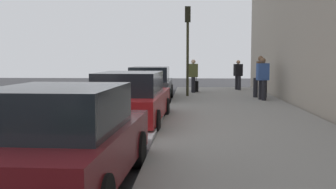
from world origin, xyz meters
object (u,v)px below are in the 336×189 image
object	(u,v)px
parked_car_red	(131,99)
parked_car_maroon	(63,139)
pedestrian_olive_coat	(193,75)
traffic_light_pole	(188,35)
parked_car_charcoal	(150,84)
rolling_suitcase	(196,86)
pedestrian_black_coat	(238,74)
pedestrian_brown_coat	(260,75)
pedestrian_blue_coat	(263,78)

from	to	relation	value
parked_car_red	parked_car_maroon	bearing A→B (deg)	178.78
parked_car_maroon	pedestrian_olive_coat	distance (m)	15.67
parked_car_red	traffic_light_pole	distance (m)	8.16
parked_car_charcoal	pedestrian_olive_coat	world-z (taller)	pedestrian_olive_coat
parked_car_maroon	pedestrian_olive_coat	size ratio (longest dim) A/B	2.58
parked_car_red	traffic_light_pole	size ratio (longest dim) A/B	1.17
parked_car_charcoal	rolling_suitcase	size ratio (longest dim) A/B	4.96
parked_car_charcoal	pedestrian_black_coat	size ratio (longest dim) A/B	2.79
parked_car_maroon	pedestrian_brown_coat	size ratio (longest dim) A/B	2.34
parked_car_maroon	pedestrian_blue_coat	xyz separation A→B (m)	(11.84, -4.78, 0.33)
pedestrian_blue_coat	pedestrian_black_coat	xyz separation A→B (m)	(5.56, 0.38, -0.07)
parked_car_maroon	pedestrian_olive_coat	xyz separation A→B (m)	(15.54, -1.93, 0.29)
pedestrian_olive_coat	traffic_light_pole	bearing A→B (deg)	172.01
pedestrian_black_coat	parked_car_charcoal	bearing A→B (deg)	137.14
parked_car_maroon	rolling_suitcase	world-z (taller)	parked_car_maroon
pedestrian_black_coat	parked_car_maroon	bearing A→B (deg)	165.81
parked_car_red	pedestrian_olive_coat	size ratio (longest dim) A/B	2.86
traffic_light_pole	parked_car_charcoal	bearing A→B (deg)	117.96
pedestrian_brown_coat	pedestrian_black_coat	size ratio (longest dim) A/B	1.13
pedestrian_brown_coat	pedestrian_blue_coat	size ratio (longest dim) A/B	1.05
pedestrian_brown_coat	pedestrian_black_coat	bearing A→B (deg)	6.22
parked_car_red	pedestrian_black_coat	size ratio (longest dim) A/B	2.94
pedestrian_blue_coat	rolling_suitcase	distance (m)	4.98
pedestrian_olive_coat	pedestrian_brown_coat	bearing A→B (deg)	-130.78
parked_car_red	pedestrian_black_coat	world-z (taller)	pedestrian_black_coat
rolling_suitcase	parked_car_maroon	bearing A→B (deg)	172.55
parked_car_red	pedestrian_brown_coat	xyz separation A→B (m)	(7.18, -4.76, 0.37)
pedestrian_black_coat	traffic_light_pole	distance (m)	5.11
parked_car_charcoal	pedestrian_brown_coat	world-z (taller)	pedestrian_brown_coat
pedestrian_blue_coat	pedestrian_black_coat	distance (m)	5.57
parked_car_red	pedestrian_olive_coat	bearing A→B (deg)	-10.53
parked_car_charcoal	pedestrian_black_coat	xyz separation A→B (m)	(4.73, -4.39, 0.26)
parked_car_charcoal	traffic_light_pole	world-z (taller)	traffic_light_pole
parked_car_red	parked_car_charcoal	bearing A→B (deg)	0.95
rolling_suitcase	pedestrian_blue_coat	bearing A→B (deg)	-146.97
parked_car_maroon	pedestrian_blue_coat	bearing A→B (deg)	-22.00
pedestrian_brown_coat	pedestrian_olive_coat	world-z (taller)	pedestrian_brown_coat
parked_car_red	pedestrian_brown_coat	size ratio (longest dim) A/B	2.60
rolling_suitcase	parked_car_charcoal	bearing A→B (deg)	147.89
pedestrian_blue_coat	pedestrian_brown_coat	bearing A→B (deg)	-4.70
parked_car_maroon	traffic_light_pole	world-z (taller)	traffic_light_pole
rolling_suitcase	pedestrian_black_coat	bearing A→B (deg)	-58.49
pedestrian_blue_coat	parked_car_maroon	bearing A→B (deg)	158.00
parked_car_charcoal	pedestrian_olive_coat	distance (m)	3.47
parked_car_red	pedestrian_blue_coat	size ratio (longest dim) A/B	2.72
parked_car_red	pedestrian_brown_coat	distance (m)	8.62
pedestrian_olive_coat	parked_car_red	bearing A→B (deg)	169.47
pedestrian_black_coat	traffic_light_pole	bearing A→B (deg)	144.54
parked_car_maroon	parked_car_charcoal	bearing A→B (deg)	-0.05
pedestrian_brown_coat	pedestrian_blue_coat	xyz separation A→B (m)	(-1.16, 0.10, -0.04)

